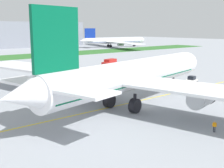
{
  "coord_description": "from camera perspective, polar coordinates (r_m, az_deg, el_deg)",
  "views": [
    {
      "loc": [
        -38.29,
        -35.57,
        14.09
      ],
      "look_at": [
        -2.9,
        6.16,
        3.63
      ],
      "focal_mm": 47.65,
      "sensor_mm": 36.0,
      "label": 1
    }
  ],
  "objects": [
    {
      "name": "service_truck_baggage_loader",
      "position": [
        103.48,
        -0.5,
        3.96
      ],
      "size": [
        6.42,
        3.79,
        3.25
      ],
      "color": "#B21E19",
      "rests_on": "ground"
    },
    {
      "name": "terminal_building",
      "position": [
        220.59,
        -20.45,
        8.83
      ],
      "size": [
        122.33,
        20.0,
        18.0
      ],
      "primitive_type": "cube",
      "color": "gray",
      "rests_on": "ground"
    },
    {
      "name": "ground_crew_wingwalker_port",
      "position": [
        43.13,
        19.07,
        -7.51
      ],
      "size": [
        0.44,
        0.47,
        1.59
      ],
      "color": "black",
      "rests_on": "ground"
    },
    {
      "name": "airliner_foreground",
      "position": [
        52.52,
        3.58,
        1.59
      ],
      "size": [
        50.7,
        81.33,
        16.74
      ],
      "color": "white",
      "rests_on": "ground"
    },
    {
      "name": "pushback_tug",
      "position": [
        76.47,
        14.87,
        0.58
      ],
      "size": [
        6.28,
        3.17,
        2.14
      ],
      "color": "white",
      "rests_on": "ground"
    },
    {
      "name": "apron_taxi_line",
      "position": [
        56.76,
        3.72,
        -3.57
      ],
      "size": [
        280.0,
        0.36,
        0.01
      ],
      "primitive_type": "cube",
      "color": "yellow",
      "rests_on": "ground"
    },
    {
      "name": "ground_plane",
      "position": [
        54.12,
        6.59,
        -4.34
      ],
      "size": [
        600.0,
        600.0,
        0.0
      ],
      "primitive_type": "plane",
      "color": "#9399A0",
      "rests_on": "ground"
    },
    {
      "name": "parked_airliner_far_right",
      "position": [
        215.83,
        0.14,
        8.29
      ],
      "size": [
        49.07,
        81.4,
        13.45
      ],
      "color": "white",
      "rests_on": "ground"
    }
  ]
}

